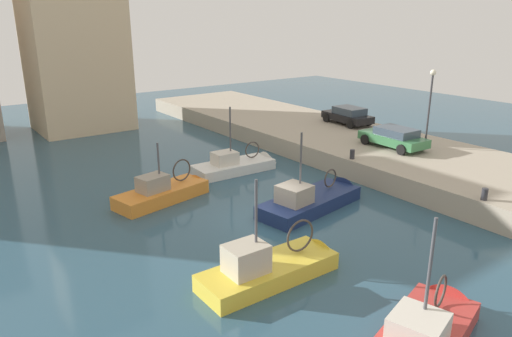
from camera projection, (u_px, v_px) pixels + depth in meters
water_surface at (273, 220)px, 22.40m from camera, size 80.00×80.00×0.00m
quay_wall at (424, 164)px, 28.66m from camera, size 9.00×56.00×1.20m
fishing_boat_orange at (168, 197)px, 24.88m from camera, size 5.96×2.87×3.90m
fishing_boat_navy at (314, 204)px, 23.87m from camera, size 6.83×3.04×4.96m
fishing_boat_red at (427, 335)px, 14.10m from camera, size 5.90×3.37×4.98m
fishing_boat_white at (239, 169)px, 29.43m from camera, size 5.85×2.33×4.91m
fishing_boat_yellow at (276, 273)px, 17.46m from camera, size 6.04×2.12×4.79m
parked_car_black at (348, 115)px, 36.34m from camera, size 2.29×4.15×1.31m
parked_car_green at (394, 137)px, 29.85m from camera, size 2.19×4.36×1.28m
mooring_bollard_south at (485, 194)px, 21.45m from camera, size 0.28×0.28×0.55m
mooring_bollard_mid at (352, 154)px, 27.60m from camera, size 0.28×0.28×0.55m
quay_streetlamp at (431, 96)px, 29.16m from camera, size 0.36×0.36×4.83m
waterfront_building_central at (71, 13)px, 37.66m from camera, size 7.46×6.46×18.50m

